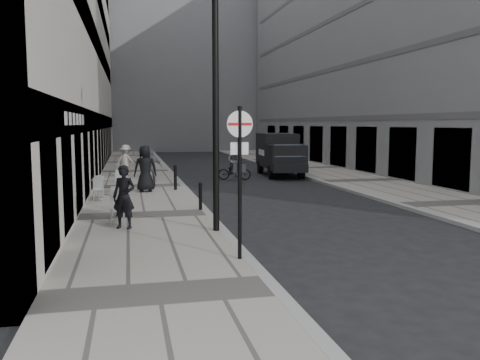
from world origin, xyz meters
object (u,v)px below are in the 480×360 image
object	(u,v)px
panel_van	(279,152)
walking_man	(124,197)
sign_post	(240,162)
cyclist	(234,166)
lamppost	(216,93)

from	to	relation	value
panel_van	walking_man	bearing A→B (deg)	-117.40
sign_post	cyclist	distance (m)	16.33
walking_man	cyclist	size ratio (longest dim) A/B	0.93
panel_van	sign_post	bearing A→B (deg)	-105.02
walking_man	lamppost	size ratio (longest dim) A/B	0.27
lamppost	cyclist	xyz separation A→B (m)	(3.21, 13.02, -3.03)
panel_van	lamppost	bearing A→B (deg)	-108.51
sign_post	lamppost	distance (m)	3.33
sign_post	panel_van	bearing A→B (deg)	67.34
walking_man	sign_post	xyz separation A→B (m)	(2.40, -3.73, 1.19)
walking_man	cyclist	world-z (taller)	cyclist
sign_post	lamppost	world-z (taller)	lamppost
walking_man	sign_post	size ratio (longest dim) A/B	0.54
lamppost	panel_van	size ratio (longest dim) A/B	1.25
panel_van	cyclist	bearing A→B (deg)	-146.33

